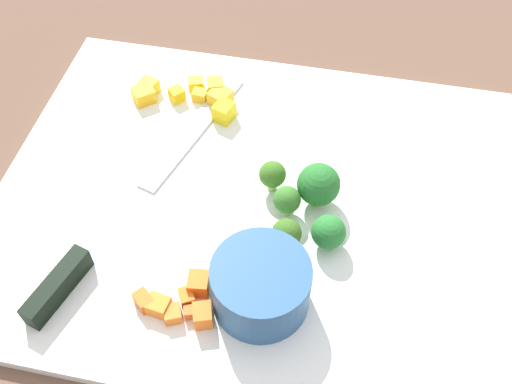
# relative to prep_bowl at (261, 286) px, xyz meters

# --- Properties ---
(ground_plane) EXTENTS (4.00, 4.00, 0.00)m
(ground_plane) POSITION_rel_prep_bowl_xyz_m (0.02, -0.10, -0.04)
(ground_plane) COLOR brown
(cutting_board) EXTENTS (0.50, 0.40, 0.01)m
(cutting_board) POSITION_rel_prep_bowl_xyz_m (0.02, -0.10, -0.03)
(cutting_board) COLOR white
(cutting_board) RESTS_ON ground_plane
(prep_bowl) EXTENTS (0.08, 0.08, 0.05)m
(prep_bowl) POSITION_rel_prep_bowl_xyz_m (0.00, 0.00, 0.00)
(prep_bowl) COLOR #2C5987
(prep_bowl) RESTS_ON cutting_board
(chef_knife) EXTENTS (0.12, 0.33, 0.02)m
(chef_knife) POSITION_rel_prep_bowl_xyz_m (0.15, -0.04, -0.02)
(chef_knife) COLOR silver
(chef_knife) RESTS_ON cutting_board
(carrot_dice_0) EXTENTS (0.02, 0.02, 0.02)m
(carrot_dice_0) POSITION_rel_prep_bowl_xyz_m (0.04, 0.03, -0.02)
(carrot_dice_0) COLOR orange
(carrot_dice_0) RESTS_ON cutting_board
(carrot_dice_1) EXTENTS (0.02, 0.02, 0.01)m
(carrot_dice_1) POSITION_rel_prep_bowl_xyz_m (0.07, 0.03, -0.02)
(carrot_dice_1) COLOR orange
(carrot_dice_1) RESTS_ON cutting_board
(carrot_dice_2) EXTENTS (0.01, 0.01, 0.01)m
(carrot_dice_2) POSITION_rel_prep_bowl_xyz_m (0.05, 0.03, -0.02)
(carrot_dice_2) COLOR orange
(carrot_dice_2) RESTS_ON cutting_board
(carrot_dice_3) EXTENTS (0.02, 0.02, 0.02)m
(carrot_dice_3) POSITION_rel_prep_bowl_xyz_m (0.05, 0.00, -0.02)
(carrot_dice_3) COLOR orange
(carrot_dice_3) RESTS_ON cutting_board
(carrot_dice_4) EXTENTS (0.02, 0.02, 0.01)m
(carrot_dice_4) POSITION_rel_prep_bowl_xyz_m (0.06, 0.01, -0.02)
(carrot_dice_4) COLOR orange
(carrot_dice_4) RESTS_ON cutting_board
(carrot_dice_5) EXTENTS (0.02, 0.02, 0.01)m
(carrot_dice_5) POSITION_rel_prep_bowl_xyz_m (0.09, 0.02, -0.02)
(carrot_dice_5) COLOR orange
(carrot_dice_5) RESTS_ON cutting_board
(carrot_dice_6) EXTENTS (0.02, 0.02, 0.01)m
(carrot_dice_6) POSITION_rel_prep_bowl_xyz_m (0.08, 0.03, -0.02)
(carrot_dice_6) COLOR orange
(carrot_dice_6) RESTS_ON cutting_board
(pepper_dice_0) EXTENTS (0.03, 0.03, 0.02)m
(pepper_dice_0) POSITION_rel_prep_bowl_xyz_m (0.09, -0.22, -0.02)
(pepper_dice_0) COLOR yellow
(pepper_dice_0) RESTS_ON cutting_board
(pepper_dice_1) EXTENTS (0.02, 0.02, 0.02)m
(pepper_dice_1) POSITION_rel_prep_bowl_xyz_m (0.10, -0.24, -0.01)
(pepper_dice_1) COLOR yellow
(pepper_dice_1) RESTS_ON cutting_board
(pepper_dice_2) EXTENTS (0.02, 0.02, 0.01)m
(pepper_dice_2) POSITION_rel_prep_bowl_xyz_m (0.12, -0.24, -0.02)
(pepper_dice_2) COLOR yellow
(pepper_dice_2) RESTS_ON cutting_board
(pepper_dice_3) EXTENTS (0.02, 0.01, 0.01)m
(pepper_dice_3) POSITION_rel_prep_bowl_xyz_m (0.11, -0.23, -0.02)
(pepper_dice_3) COLOR yellow
(pepper_dice_3) RESTS_ON cutting_board
(pepper_dice_4) EXTENTS (0.03, 0.03, 0.02)m
(pepper_dice_4) POSITION_rel_prep_bowl_xyz_m (0.17, -0.21, -0.02)
(pepper_dice_4) COLOR yellow
(pepper_dice_4) RESTS_ON cutting_board
(pepper_dice_5) EXTENTS (0.02, 0.02, 0.01)m
(pepper_dice_5) POSITION_rel_prep_bowl_xyz_m (0.14, -0.22, -0.02)
(pepper_dice_5) COLOR yellow
(pepper_dice_5) RESTS_ON cutting_board
(pepper_dice_6) EXTENTS (0.02, 0.02, 0.02)m
(pepper_dice_6) POSITION_rel_prep_bowl_xyz_m (0.17, -0.23, -0.02)
(pepper_dice_6) COLOR yellow
(pepper_dice_6) RESTS_ON cutting_board
(pepper_dice_7) EXTENTS (0.02, 0.03, 0.02)m
(pepper_dice_7) POSITION_rel_prep_bowl_xyz_m (0.08, -0.20, -0.01)
(pepper_dice_7) COLOR yellow
(pepper_dice_7) RESTS_ON cutting_board
(broccoli_floret_0) EXTENTS (0.03, 0.03, 0.03)m
(broccoli_floret_0) POSITION_rel_prep_bowl_xyz_m (0.01, -0.12, -0.00)
(broccoli_floret_0) COLOR #93AD60
(broccoli_floret_0) RESTS_ON cutting_board
(broccoli_floret_1) EXTENTS (0.03, 0.03, 0.03)m
(broccoli_floret_1) POSITION_rel_prep_bowl_xyz_m (-0.01, -0.09, -0.00)
(broccoli_floret_1) COLOR #8AB258
(broccoli_floret_1) RESTS_ON cutting_board
(broccoli_floret_2) EXTENTS (0.03, 0.03, 0.04)m
(broccoli_floret_2) POSITION_rel_prep_bowl_xyz_m (-0.01, -0.05, -0.00)
(broccoli_floret_2) COLOR #91B56B
(broccoli_floret_2) RESTS_ON cutting_board
(broccoli_floret_3) EXTENTS (0.03, 0.03, 0.03)m
(broccoli_floret_3) POSITION_rel_prep_bowl_xyz_m (-0.05, -0.07, -0.01)
(broccoli_floret_3) COLOR #81B959
(broccoli_floret_3) RESTS_ON cutting_board
(broccoli_floret_4) EXTENTS (0.04, 0.04, 0.05)m
(broccoli_floret_4) POSITION_rel_prep_bowl_xyz_m (-0.03, -0.11, 0.00)
(broccoli_floret_4) COLOR #91B05A
(broccoli_floret_4) RESTS_ON cutting_board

